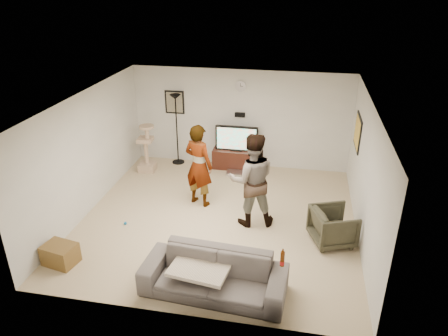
% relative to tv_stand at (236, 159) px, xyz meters
% --- Properties ---
extents(floor, '(5.50, 5.50, 0.02)m').
position_rel_tv_stand_xyz_m(floor, '(0.04, -2.50, -0.26)').
color(floor, tan).
rests_on(floor, ground).
extents(ceiling, '(5.50, 5.50, 0.02)m').
position_rel_tv_stand_xyz_m(ceiling, '(0.04, -2.50, 2.26)').
color(ceiling, white).
rests_on(ceiling, wall_back).
extents(wall_back, '(5.50, 0.04, 2.50)m').
position_rel_tv_stand_xyz_m(wall_back, '(0.04, 0.25, 1.00)').
color(wall_back, silver).
rests_on(wall_back, floor).
extents(wall_front, '(5.50, 0.04, 2.50)m').
position_rel_tv_stand_xyz_m(wall_front, '(0.04, -5.25, 1.00)').
color(wall_front, silver).
rests_on(wall_front, floor).
extents(wall_left, '(0.04, 5.50, 2.50)m').
position_rel_tv_stand_xyz_m(wall_left, '(-2.71, -2.50, 1.00)').
color(wall_left, silver).
rests_on(wall_left, floor).
extents(wall_right, '(0.04, 5.50, 2.50)m').
position_rel_tv_stand_xyz_m(wall_right, '(2.79, -2.50, 1.00)').
color(wall_right, silver).
rests_on(wall_right, floor).
extents(wall_clock, '(0.26, 0.04, 0.26)m').
position_rel_tv_stand_xyz_m(wall_clock, '(0.04, 0.22, 1.85)').
color(wall_clock, silver).
rests_on(wall_clock, wall_back).
extents(wall_speaker, '(0.25, 0.10, 0.10)m').
position_rel_tv_stand_xyz_m(wall_speaker, '(0.04, 0.19, 1.13)').
color(wall_speaker, black).
rests_on(wall_speaker, wall_back).
extents(picture_back, '(0.42, 0.03, 0.52)m').
position_rel_tv_stand_xyz_m(picture_back, '(-1.66, 0.23, 1.35)').
color(picture_back, gray).
rests_on(picture_back, wall_back).
extents(picture_right, '(0.03, 0.78, 0.62)m').
position_rel_tv_stand_xyz_m(picture_right, '(2.77, -0.90, 1.25)').
color(picture_right, gold).
rests_on(picture_right, wall_right).
extents(tv_stand, '(1.20, 0.45, 0.50)m').
position_rel_tv_stand_xyz_m(tv_stand, '(0.00, 0.00, 0.00)').
color(tv_stand, black).
rests_on(tv_stand, floor).
extents(console_box, '(0.40, 0.30, 0.07)m').
position_rel_tv_stand_xyz_m(console_box, '(0.02, -0.40, -0.21)').
color(console_box, '#B9B9BF').
rests_on(console_box, floor).
extents(tv, '(1.07, 0.08, 0.64)m').
position_rel_tv_stand_xyz_m(tv, '(0.00, 0.00, 0.57)').
color(tv, black).
rests_on(tv, tv_stand).
extents(tv_screen, '(0.99, 0.01, 0.56)m').
position_rel_tv_stand_xyz_m(tv_screen, '(0.00, -0.04, 0.57)').
color(tv_screen, '#1BE1BB').
rests_on(tv_screen, tv).
extents(floor_lamp, '(0.32, 0.32, 1.85)m').
position_rel_tv_stand_xyz_m(floor_lamp, '(-1.58, 0.04, 0.67)').
color(floor_lamp, black).
rests_on(floor_lamp, floor).
extents(cat_tree, '(0.42, 0.42, 1.24)m').
position_rel_tv_stand_xyz_m(cat_tree, '(-2.20, -0.59, 0.37)').
color(cat_tree, tan).
rests_on(cat_tree, floor).
extents(person_left, '(0.78, 0.65, 1.82)m').
position_rel_tv_stand_xyz_m(person_left, '(-0.49, -1.97, 0.66)').
color(person_left, gray).
rests_on(person_left, floor).
extents(person_right, '(1.08, 0.93, 1.91)m').
position_rel_tv_stand_xyz_m(person_right, '(0.71, -2.53, 0.71)').
color(person_right, '#445892').
rests_on(person_right, floor).
extents(sofa, '(2.31, 1.03, 0.66)m').
position_rel_tv_stand_xyz_m(sofa, '(0.41, -4.67, 0.08)').
color(sofa, '#564F4E').
rests_on(sofa, floor).
extents(throw_blanket, '(0.99, 0.82, 0.06)m').
position_rel_tv_stand_xyz_m(throw_blanket, '(0.20, -4.67, 0.19)').
color(throw_blanket, beige).
rests_on(throw_blanket, sofa).
extents(beer_bottle, '(0.06, 0.06, 0.25)m').
position_rel_tv_stand_xyz_m(beer_bottle, '(1.45, -4.67, 0.53)').
color(beer_bottle, '#512206').
rests_on(beer_bottle, sofa).
extents(armchair, '(0.97, 0.95, 0.69)m').
position_rel_tv_stand_xyz_m(armchair, '(2.30, -2.93, 0.09)').
color(armchair, '#333224').
rests_on(armchair, floor).
extents(side_table, '(0.62, 0.51, 0.37)m').
position_rel_tv_stand_xyz_m(side_table, '(-2.36, -4.47, -0.07)').
color(side_table, brown).
rests_on(side_table, floor).
extents(toy_ball, '(0.06, 0.06, 0.06)m').
position_rel_tv_stand_xyz_m(toy_ball, '(-1.75, -3.10, -0.22)').
color(toy_ball, '#166DAE').
rests_on(toy_ball, floor).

